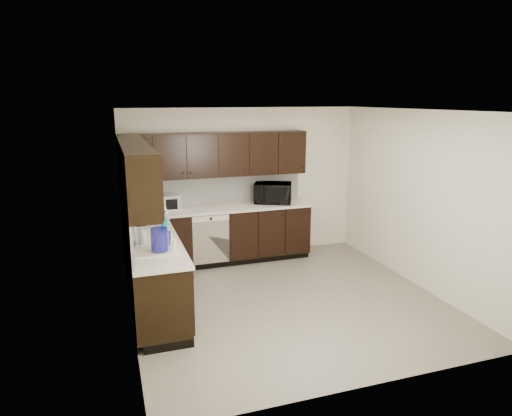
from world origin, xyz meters
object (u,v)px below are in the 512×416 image
Objects in this scene: storage_bin at (148,218)px; microwave at (273,193)px; sink at (156,251)px; blue_pitcher at (159,241)px; toaster_oven at (166,203)px.

microwave is at bearing 19.25° from storage_bin.
blue_pitcher reaches higher than sink.
storage_bin is at bearing 89.78° from sink.
sink is 2.74m from microwave.
sink is 1.35× the size of microwave.
blue_pitcher is (-0.33, -2.00, 0.02)m from toaster_oven.
sink is 0.32m from blue_pitcher.
sink is at bearing 113.71° from blue_pitcher.
sink is 2.87× the size of blue_pitcher.
microwave is (2.12, 1.73, 0.23)m from sink.
sink is 2.09× the size of toaster_oven.
microwave is at bearing -17.02° from toaster_oven.
sink is at bearing -116.55° from microwave.
storage_bin is 1.24m from blue_pitcher.
microwave reaches higher than sink.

